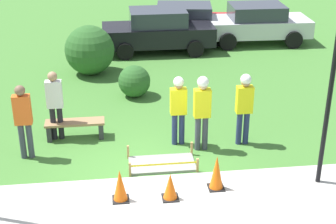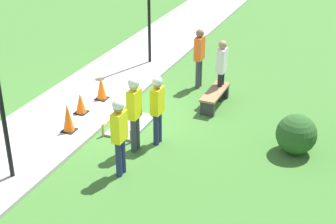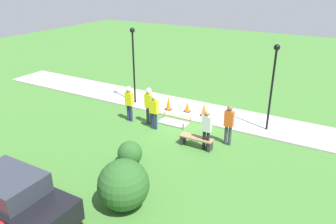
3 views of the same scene
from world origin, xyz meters
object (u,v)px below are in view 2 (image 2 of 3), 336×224
traffic_cone_far_patch (81,103)px  bystander_in_orange_shirt (199,55)px  traffic_cone_sidewalk_edge (68,118)px  park_bench (215,96)px  traffic_cone_near_patch (101,88)px  bystander_in_gray_shirt (222,67)px  worker_trainee (134,107)px  worker_supervisor (119,130)px  worker_assistant (157,104)px

traffic_cone_far_patch → bystander_in_orange_shirt: size_ratio=0.31×
traffic_cone_sidewalk_edge → traffic_cone_far_patch: bearing=-165.4°
traffic_cone_sidewalk_edge → park_bench: 4.24m
traffic_cone_near_patch → traffic_cone_sidewalk_edge: bearing=5.5°
traffic_cone_near_patch → bystander_in_gray_shirt: (-1.48, 3.12, 0.60)m
traffic_cone_sidewalk_edge → bystander_in_orange_shirt: size_ratio=0.42×
worker_trainee → bystander_in_gray_shirt: bearing=164.1°
traffic_cone_near_patch → traffic_cone_sidewalk_edge: size_ratio=0.90×
worker_supervisor → worker_assistant: 1.61m
traffic_cone_sidewalk_edge → bystander_in_orange_shirt: 4.67m
traffic_cone_far_patch → bystander_in_orange_shirt: (-3.15, 2.28, 0.68)m
traffic_cone_near_patch → worker_trainee: 3.04m
traffic_cone_sidewalk_edge → park_bench: size_ratio=0.51×
worker_trainee → bystander_in_gray_shirt: (-3.54, 1.01, -0.12)m
traffic_cone_sidewalk_edge → worker_assistant: size_ratio=0.43×
park_bench → worker_trainee: bearing=-17.9°
traffic_cone_near_patch → park_bench: 3.28m
worker_assistant → worker_trainee: 0.64m
traffic_cone_far_patch → park_bench: (-2.05, 3.18, -0.06)m
traffic_cone_sidewalk_edge → worker_trainee: 2.04m
traffic_cone_sidewalk_edge → bystander_in_gray_shirt: (-3.52, 2.93, 0.56)m
park_bench → worker_trainee: 3.36m
bystander_in_orange_shirt → bystander_in_gray_shirt: (0.65, 0.91, -0.02)m
bystander_in_gray_shirt → worker_supervisor: bearing=-10.3°
park_bench → worker_trainee: worker_trainee is taller
park_bench → worker_assistant: (2.57, -0.64, 0.75)m
traffic_cone_sidewalk_edge → worker_trainee: bearing=89.2°
park_bench → worker_trainee: (3.10, -1.00, 0.84)m
traffic_cone_far_patch → traffic_cone_sidewalk_edge: (1.02, 0.27, 0.09)m
bystander_in_gray_shirt → traffic_cone_far_patch: bearing=-52.0°
traffic_cone_far_patch → park_bench: traffic_cone_far_patch is taller
worker_assistant → bystander_in_orange_shirt: (-3.67, -0.26, -0.01)m
traffic_cone_near_patch → worker_assistant: size_ratio=0.39×
bystander_in_gray_shirt → park_bench: bearing=-1.8°
worker_supervisor → bystander_in_orange_shirt: worker_supervisor is taller
worker_supervisor → worker_assistant: worker_supervisor is taller
park_bench → worker_assistant: worker_assistant is taller
worker_supervisor → bystander_in_gray_shirt: bearing=169.7°
park_bench → worker_supervisor: (4.17, -0.83, 0.80)m
traffic_cone_near_patch → worker_trainee: bearing=45.7°
traffic_cone_far_patch → worker_trainee: size_ratio=0.30×
worker_supervisor → worker_assistant: size_ratio=1.04×
worker_trainee → bystander_in_orange_shirt: 4.20m
traffic_cone_sidewalk_edge → bystander_in_orange_shirt: bearing=154.2°
worker_supervisor → worker_trainee: worker_trainee is taller
park_bench → bystander_in_gray_shirt: size_ratio=0.82×
bystander_in_orange_shirt → bystander_in_gray_shirt: bystander_in_orange_shirt is taller
traffic_cone_near_patch → bystander_in_orange_shirt: bearing=134.0°
worker_supervisor → worker_trainee: size_ratio=0.97×
worker_supervisor → worker_trainee: (-1.08, -0.17, 0.04)m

